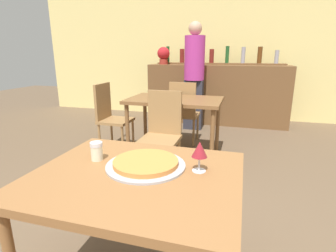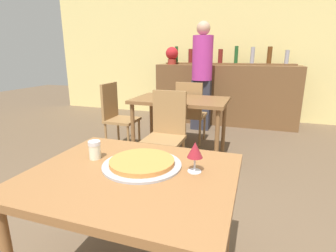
# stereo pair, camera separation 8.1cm
# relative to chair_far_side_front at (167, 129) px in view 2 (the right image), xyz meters

# --- Properties ---
(wall_back) EXTENTS (8.00, 0.05, 2.80)m
(wall_back) POSITION_rel_chair_far_side_front_xyz_m (0.33, 2.96, 0.89)
(wall_back) COLOR #EAD684
(wall_back) RESTS_ON ground_plane
(dining_table_near) EXTENTS (1.04, 0.87, 0.73)m
(dining_table_near) POSITION_rel_chair_far_side_front_xyz_m (0.33, -1.49, 0.13)
(dining_table_near) COLOR brown
(dining_table_near) RESTS_ON ground_plane
(dining_table_far) EXTENTS (1.16, 0.73, 0.76)m
(dining_table_far) POSITION_rel_chair_far_side_front_xyz_m (0.00, 0.53, 0.16)
(dining_table_far) COLOR brown
(dining_table_far) RESTS_ON ground_plane
(bar_counter) EXTENTS (2.60, 0.56, 1.10)m
(bar_counter) POSITION_rel_chair_far_side_front_xyz_m (0.33, 2.46, 0.04)
(bar_counter) COLOR brown
(bar_counter) RESTS_ON ground_plane
(bar_back_shelf) EXTENTS (2.39, 0.24, 0.34)m
(bar_back_shelf) POSITION_rel_chair_far_side_front_xyz_m (0.33, 2.60, 0.67)
(bar_back_shelf) COLOR brown
(bar_back_shelf) RESTS_ON bar_counter
(chair_far_side_front) EXTENTS (0.40, 0.40, 0.92)m
(chair_far_side_front) POSITION_rel_chair_far_side_front_xyz_m (0.00, 0.00, 0.00)
(chair_far_side_front) COLOR olive
(chair_far_side_front) RESTS_ON ground_plane
(chair_far_side_back) EXTENTS (0.40, 0.40, 0.92)m
(chair_far_side_back) POSITION_rel_chair_far_side_front_xyz_m (0.00, 1.05, 0.00)
(chair_far_side_back) COLOR olive
(chair_far_side_back) RESTS_ON ground_plane
(chair_far_side_left) EXTENTS (0.40, 0.40, 0.92)m
(chair_far_side_left) POSITION_rel_chair_far_side_front_xyz_m (-0.92, 0.53, 0.00)
(chair_far_side_left) COLOR olive
(chair_far_side_left) RESTS_ON ground_plane
(pizza_tray) EXTENTS (0.42, 0.42, 0.04)m
(pizza_tray) POSITION_rel_chair_far_side_front_xyz_m (0.35, -1.40, 0.23)
(pizza_tray) COLOR #A3A3A8
(pizza_tray) RESTS_ON dining_table_near
(cheese_shaker) EXTENTS (0.07, 0.07, 0.10)m
(cheese_shaker) POSITION_rel_chair_far_side_front_xyz_m (0.05, -1.40, 0.26)
(cheese_shaker) COLOR beige
(cheese_shaker) RESTS_ON dining_table_near
(person_standing) EXTENTS (0.34, 0.34, 1.81)m
(person_standing) POSITION_rel_chair_far_side_front_xyz_m (-0.01, 1.88, 0.48)
(person_standing) COLOR #2D2D38
(person_standing) RESTS_ON ground_plane
(wine_glass) EXTENTS (0.08, 0.08, 0.16)m
(wine_glass) POSITION_rel_chair_far_side_front_xyz_m (0.63, -1.38, 0.32)
(wine_glass) COLOR silver
(wine_glass) RESTS_ON dining_table_near
(potted_plant) EXTENTS (0.24, 0.24, 0.33)m
(potted_plant) POSITION_rel_chair_far_side_front_xyz_m (-0.72, 2.41, 0.77)
(potted_plant) COLOR maroon
(potted_plant) RESTS_ON bar_counter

